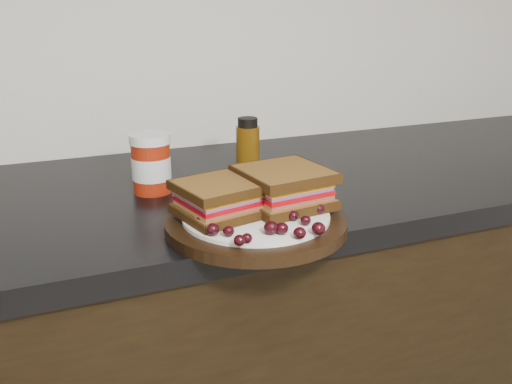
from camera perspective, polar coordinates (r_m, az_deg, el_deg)
countertop at (r=1.05m, az=-16.72°, el=-1.85°), size 3.98×0.60×0.04m
plate at (r=0.88m, az=0.00°, el=-3.15°), size 0.28×0.28×0.02m
sandwich_left at (r=0.86m, az=-3.85°, el=-0.70°), size 0.14×0.14×0.05m
sandwich_right at (r=0.90m, az=2.82°, el=0.49°), size 0.15×0.15×0.06m
grape_0 at (r=0.79m, az=-4.36°, el=-3.75°), size 0.02×0.02×0.02m
grape_1 at (r=0.79m, az=-2.76°, el=-3.93°), size 0.02×0.02×0.02m
grape_2 at (r=0.76m, az=-1.66°, el=-4.84°), size 0.02×0.02×0.02m
grape_3 at (r=0.77m, az=-0.91°, el=-4.64°), size 0.02×0.02×0.01m
grape_4 at (r=0.80m, az=1.52°, el=-3.59°), size 0.02×0.02×0.02m
grape_5 at (r=0.80m, az=2.61°, el=-3.66°), size 0.02×0.02×0.02m
grape_6 at (r=0.78m, az=4.39°, el=-4.11°), size 0.02×0.02×0.02m
grape_7 at (r=0.80m, az=6.26°, el=-3.64°), size 0.02×0.02×0.02m
grape_8 at (r=0.83m, az=4.99°, el=-2.85°), size 0.02×0.02×0.01m
grape_9 at (r=0.85m, az=3.76°, el=-2.37°), size 0.02×0.02×0.02m
grape_10 at (r=0.88m, az=6.35°, el=-1.69°), size 0.02×0.02×0.02m
grape_11 at (r=0.89m, az=4.89°, el=-1.37°), size 0.02×0.02×0.01m
grape_12 at (r=0.90m, az=4.78°, el=-1.10°), size 0.02×0.02×0.02m
grape_13 at (r=0.92m, az=3.84°, el=-0.60°), size 0.02×0.02×0.02m
grape_14 at (r=0.93m, az=2.34°, el=-0.41°), size 0.01×0.01×0.01m
grape_15 at (r=0.90m, az=-3.29°, el=-1.01°), size 0.02×0.02×0.02m
grape_16 at (r=0.88m, az=-4.98°, el=-1.63°), size 0.02×0.02×0.02m
grape_17 at (r=0.88m, az=-4.25°, el=-1.49°), size 0.02×0.02×0.02m
grape_18 at (r=0.85m, az=-5.60°, el=-2.39°), size 0.02×0.02×0.02m
grape_19 at (r=0.82m, az=-5.42°, el=-2.92°), size 0.02×0.02×0.02m
grape_20 at (r=0.87m, az=-3.17°, el=-1.56°), size 0.02×0.02×0.02m
grape_21 at (r=0.86m, az=-3.82°, el=-2.10°), size 0.02×0.02×0.02m
grape_22 at (r=0.84m, az=-3.51°, el=-2.49°), size 0.02×0.02×0.02m
condiment_jar at (r=1.05m, az=-10.44°, el=2.83°), size 0.10×0.10×0.11m
oil_bottle at (r=1.09m, az=-0.83°, el=4.22°), size 0.05×0.05×0.12m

